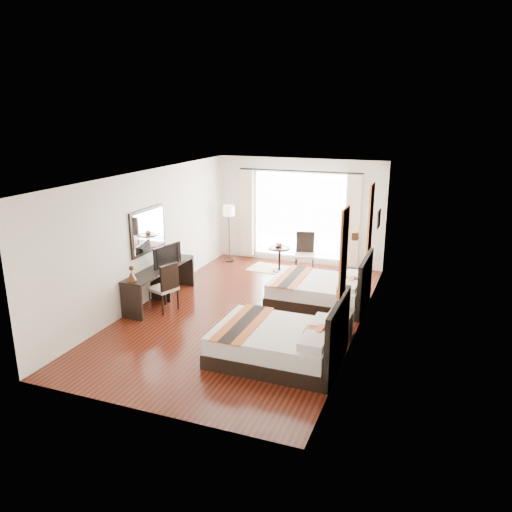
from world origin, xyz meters
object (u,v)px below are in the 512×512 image
(bed_far, at_px, (322,290))
(window_chair, at_px, (304,262))
(television, at_px, (165,255))
(fruit_bowl, at_px, (279,246))
(bed_near, at_px, (281,343))
(console_desk, at_px, (160,284))
(vase, at_px, (339,312))
(side_table, at_px, (279,259))
(nightstand, at_px, (340,325))
(desk_chair, at_px, (165,296))
(floor_lamp, at_px, (229,214))
(table_lamp, at_px, (343,296))

(bed_far, xyz_separation_m, window_chair, (-0.87, 1.80, 0.03))
(television, distance_m, fruit_bowl, 3.20)
(bed_far, relative_size, window_chair, 1.90)
(bed_near, height_order, television, television)
(bed_near, height_order, console_desk, bed_near)
(bed_far, bearing_deg, fruit_bowl, 131.05)
(console_desk, bearing_deg, vase, -8.11)
(window_chair, bearing_deg, bed_far, 12.43)
(side_table, distance_m, fruit_bowl, 0.34)
(television, bearing_deg, side_table, -19.60)
(nightstand, distance_m, window_chair, 3.66)
(console_desk, xyz_separation_m, window_chair, (2.41, 2.90, -0.06))
(console_desk, relative_size, fruit_bowl, 11.55)
(vase, relative_size, desk_chair, 0.12)
(bed_far, distance_m, floor_lamp, 3.89)
(table_lamp, bearing_deg, fruit_bowl, 125.41)
(bed_near, bearing_deg, window_chair, 100.60)
(desk_chair, bearing_deg, nightstand, -159.97)
(nightstand, relative_size, floor_lamp, 0.32)
(vase, distance_m, television, 4.08)
(side_table, bearing_deg, floor_lamp, 167.00)
(nightstand, bearing_deg, television, 171.32)
(bed_near, relative_size, television, 2.59)
(floor_lamp, bearing_deg, window_chair, -8.78)
(nightstand, height_order, desk_chair, desk_chair)
(table_lamp, relative_size, console_desk, 0.18)
(nightstand, height_order, table_lamp, table_lamp)
(vase, bearing_deg, window_chair, 114.64)
(bed_near, height_order, vase, bed_near)
(television, xyz_separation_m, side_table, (1.74, 2.67, -0.67))
(vase, xyz_separation_m, floor_lamp, (-3.80, 3.81, 0.74))
(bed_far, relative_size, side_table, 3.14)
(bed_near, xyz_separation_m, vase, (0.75, 1.03, 0.26))
(window_chair, bearing_deg, vase, 11.15)
(side_table, distance_m, window_chair, 0.66)
(table_lamp, bearing_deg, desk_chair, -178.17)
(console_desk, bearing_deg, fruit_bowl, 59.06)
(table_lamp, distance_m, television, 4.04)
(television, bearing_deg, console_desk, -172.17)
(bed_near, relative_size, nightstand, 4.13)
(window_chair, bearing_deg, fruit_bowl, -102.76)
(fruit_bowl, bearing_deg, console_desk, -120.94)
(table_lamp, bearing_deg, bed_far, 117.00)
(fruit_bowl, xyz_separation_m, window_chair, (0.68, 0.01, -0.34))
(table_lamp, xyz_separation_m, window_chair, (-1.60, 3.22, -0.45))
(console_desk, relative_size, side_table, 3.44)
(bed_far, distance_m, television, 3.46)
(console_desk, bearing_deg, table_lamp, -4.65)
(floor_lamp, distance_m, fruit_bowl, 1.69)
(nightstand, xyz_separation_m, side_table, (-2.25, 3.28, 0.08))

